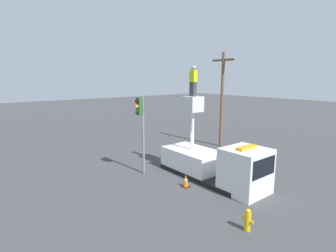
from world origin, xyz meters
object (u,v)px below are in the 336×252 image
bucket_truck (212,164)px  fire_hydrant (248,220)px  traffic_light_pole (141,119)px  traffic_cone_rear (166,152)px  worker (193,81)px  traffic_cone_curbside (186,181)px  utility_pole (222,97)px

bucket_truck → fire_hydrant: size_ratio=7.53×
traffic_light_pole → bucket_truck: bearing=39.2°
traffic_light_pole → traffic_cone_rear: 4.69m
worker → fire_hydrant: bearing=-24.9°
bucket_truck → traffic_cone_curbside: size_ratio=9.54×
worker → utility_pole: utility_pole is taller
fire_hydrant → traffic_cone_curbside: bearing=168.5°
worker → traffic_light_pole: (-1.56, -2.65, -2.14)m
worker → traffic_cone_rear: worker is taller
traffic_cone_curbside → bucket_truck: bearing=84.4°
utility_pole → bucket_truck: bearing=-53.0°
bucket_truck → utility_pole: (-4.64, 6.16, 3.24)m
traffic_cone_curbside → fire_hydrant: bearing=-11.5°
traffic_cone_rear → traffic_cone_curbside: 5.36m
traffic_light_pole → utility_pole: size_ratio=0.62×
traffic_cone_curbside → utility_pole: (-4.46, 8.03, 3.85)m
bucket_truck → traffic_cone_curbside: 1.97m
worker → traffic_cone_rear: 6.13m
bucket_truck → traffic_cone_curbside: bearing=-95.6°
traffic_light_pole → traffic_cone_rear: bearing=118.7°
traffic_light_pole → traffic_cone_rear: (-1.74, 3.17, -3.00)m
fire_hydrant → traffic_cone_curbside: fire_hydrant is taller
worker → utility_pole: (-2.96, 6.16, -1.34)m
utility_pole → traffic_light_pole: bearing=-81.0°
bucket_truck → utility_pole: 8.37m
fire_hydrant → traffic_cone_rear: size_ratio=1.12×
traffic_light_pole → traffic_cone_curbside: 4.39m
fire_hydrant → traffic_cone_rear: bearing=160.5°
bucket_truck → worker: 4.88m
bucket_truck → traffic_light_pole: size_ratio=1.40×
traffic_light_pole → fire_hydrant: (7.54, -0.11, -2.94)m
fire_hydrant → utility_pole: (-8.93, 8.93, 3.75)m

